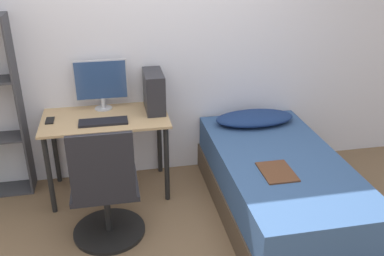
{
  "coord_description": "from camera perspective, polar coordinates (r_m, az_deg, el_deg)",
  "views": [
    {
      "loc": [
        -0.37,
        -2.37,
        2.19
      ],
      "look_at": [
        0.24,
        0.69,
        0.75
      ],
      "focal_mm": 40.0,
      "sensor_mm": 36.0,
      "label": 1
    }
  ],
  "objects": [
    {
      "name": "keyboard",
      "position": [
        3.64,
        -11.74,
        0.81
      ],
      "size": [
        0.4,
        0.15,
        0.02
      ],
      "color": "black",
      "rests_on": "desk"
    },
    {
      "name": "desk",
      "position": [
        3.8,
        -11.35,
        -0.14
      ],
      "size": [
        1.08,
        0.6,
        0.73
      ],
      "color": "tan",
      "rests_on": "ground_plane"
    },
    {
      "name": "pc_tower",
      "position": [
        3.79,
        -5.11,
        4.91
      ],
      "size": [
        0.16,
        0.38,
        0.35
      ],
      "color": "#232328",
      "rests_on": "desk"
    },
    {
      "name": "phone",
      "position": [
        3.79,
        -18.42,
        0.95
      ],
      "size": [
        0.07,
        0.14,
        0.01
      ],
      "color": "black",
      "rests_on": "desk"
    },
    {
      "name": "magazine",
      "position": [
        3.29,
        11.27,
        -5.74
      ],
      "size": [
        0.24,
        0.32,
        0.01
      ],
      "color": "#56331E",
      "rests_on": "bed"
    },
    {
      "name": "bed",
      "position": [
        3.65,
        11.47,
        -7.59
      ],
      "size": [
        0.98,
        1.88,
        0.54
      ],
      "color": "#4C3D2D",
      "rests_on": "ground_plane"
    },
    {
      "name": "wall_back",
      "position": [
        3.92,
        -5.57,
        10.78
      ],
      "size": [
        8.0,
        0.05,
        2.5
      ],
      "color": "silver",
      "rests_on": "ground_plane"
    },
    {
      "name": "pillow",
      "position": [
        4.06,
        8.34,
        1.32
      ],
      "size": [
        0.74,
        0.36,
        0.11
      ],
      "color": "navy",
      "rests_on": "bed"
    },
    {
      "name": "monitor",
      "position": [
        3.85,
        -12.03,
        5.99
      ],
      "size": [
        0.46,
        0.15,
        0.45
      ],
      "color": "#B7B7BC",
      "rests_on": "desk"
    },
    {
      "name": "office_chair",
      "position": [
        3.31,
        -11.39,
        -9.12
      ],
      "size": [
        0.57,
        0.57,
        0.98
      ],
      "color": "black",
      "rests_on": "ground_plane"
    }
  ]
}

